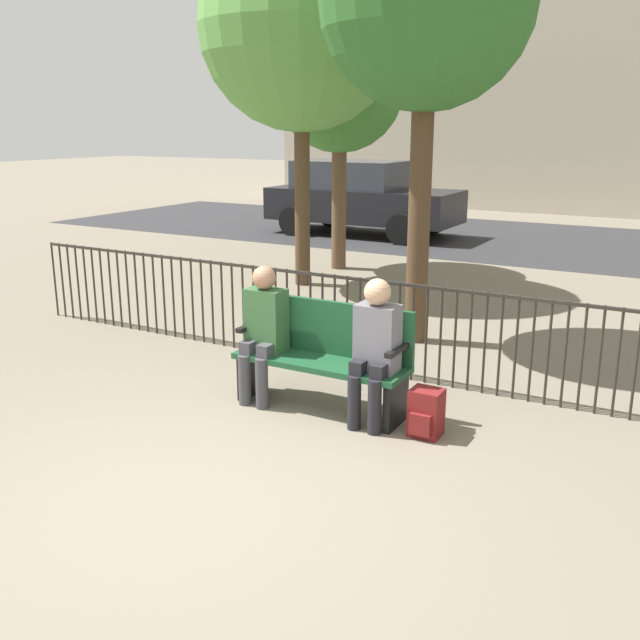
% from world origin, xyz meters
% --- Properties ---
extents(ground_plane, '(80.00, 80.00, 0.00)m').
position_xyz_m(ground_plane, '(0.00, 0.00, 0.00)').
color(ground_plane, '#706656').
extents(park_bench, '(1.54, 0.45, 0.92)m').
position_xyz_m(park_bench, '(0.00, 1.82, 0.49)').
color(park_bench, '#194728').
rests_on(park_bench, ground).
extents(seated_person_0, '(0.34, 0.39, 1.21)m').
position_xyz_m(seated_person_0, '(-0.54, 1.69, 0.68)').
color(seated_person_0, '#3D3D42').
rests_on(seated_person_0, ground).
extents(seated_person_1, '(0.34, 0.39, 1.21)m').
position_xyz_m(seated_person_1, '(0.53, 1.69, 0.68)').
color(seated_person_1, black).
rests_on(seated_person_1, ground).
extents(backpack, '(0.24, 0.25, 0.38)m').
position_xyz_m(backpack, '(0.99, 1.68, 0.19)').
color(backpack, maroon).
rests_on(backpack, ground).
extents(fence_railing, '(9.01, 0.03, 0.95)m').
position_xyz_m(fence_railing, '(-0.02, 2.81, 0.56)').
color(fence_railing, '#2D2823').
rests_on(fence_railing, ground).
extents(tree_0, '(2.93, 2.93, 5.19)m').
position_xyz_m(tree_0, '(-2.71, 5.98, 3.71)').
color(tree_0, '#4C3823').
rests_on(tree_0, ground).
extents(tree_1, '(2.22, 2.22, 4.71)m').
position_xyz_m(tree_1, '(-0.07, 4.05, 3.57)').
color(tree_1, '#4C3823').
rests_on(tree_1, ground).
extents(tree_2, '(2.11, 2.11, 4.03)m').
position_xyz_m(tree_2, '(-2.84, 7.38, 2.95)').
color(tree_2, brown).
rests_on(tree_2, ground).
extents(street_surface, '(24.00, 6.00, 0.01)m').
position_xyz_m(street_surface, '(0.00, 12.00, 0.00)').
color(street_surface, '#2B2B2D').
rests_on(street_surface, ground).
extents(parked_car_0, '(4.20, 1.94, 1.62)m').
position_xyz_m(parked_car_0, '(-4.26, 11.05, 0.84)').
color(parked_car_0, black).
rests_on(parked_car_0, ground).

